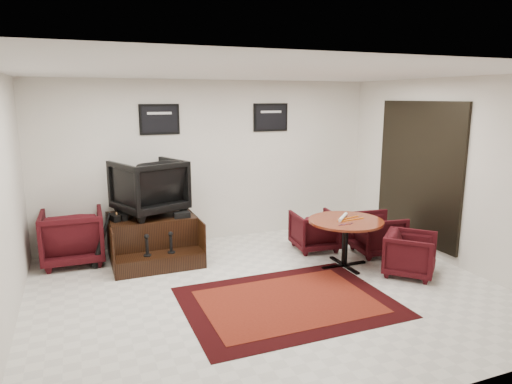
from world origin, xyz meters
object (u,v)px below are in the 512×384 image
(shine_chair, at_px, (149,184))
(meeting_table, at_px, (346,226))
(table_chair_back, at_px, (314,229))
(armchair_side, at_px, (72,234))
(table_chair_corner, at_px, (410,252))
(table_chair_window, at_px, (378,232))
(shine_podium, at_px, (153,238))

(shine_chair, relative_size, meeting_table, 0.88)
(shine_chair, bearing_deg, table_chair_back, 143.34)
(shine_chair, bearing_deg, armchair_side, -25.15)
(meeting_table, height_order, table_chair_corner, meeting_table)
(armchair_side, height_order, meeting_table, armchair_side)
(table_chair_corner, bearing_deg, table_chair_window, 38.97)
(shine_podium, height_order, meeting_table, meeting_table)
(shine_podium, bearing_deg, table_chair_back, -13.02)
(shine_chair, relative_size, table_chair_window, 1.33)
(shine_podium, height_order, shine_chair, shine_chair)
(armchair_side, relative_size, table_chair_corner, 1.34)
(shine_podium, distance_m, shine_chair, 0.87)
(armchair_side, bearing_deg, table_chair_back, 168.97)
(shine_chair, relative_size, armchair_side, 1.07)
(shine_chair, xyz_separation_m, armchair_side, (-1.17, 0.09, -0.71))
(table_chair_corner, bearing_deg, armchair_side, 109.11)
(shine_chair, distance_m, table_chair_window, 3.75)
(armchair_side, bearing_deg, table_chair_window, 164.47)
(armchair_side, relative_size, table_chair_back, 1.29)
(armchair_side, bearing_deg, meeting_table, 157.35)
(shine_podium, xyz_separation_m, meeting_table, (2.62, -1.46, 0.32))
(table_chair_corner, bearing_deg, shine_chair, 102.44)
(table_chair_window, bearing_deg, meeting_table, 117.00)
(shine_chair, xyz_separation_m, table_chair_back, (2.58, -0.74, -0.81))
(armchair_side, distance_m, table_chair_back, 3.84)
(table_chair_back, relative_size, table_chair_corner, 1.03)
(shine_podium, relative_size, shine_chair, 1.39)
(table_chair_back, bearing_deg, table_chair_corner, 121.54)
(table_chair_window, bearing_deg, armchair_side, 80.12)
(meeting_table, distance_m, table_chair_window, 0.90)
(table_chair_back, xyz_separation_m, table_chair_window, (0.85, -0.57, 0.01))
(armchair_side, bearing_deg, shine_podium, 170.27)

